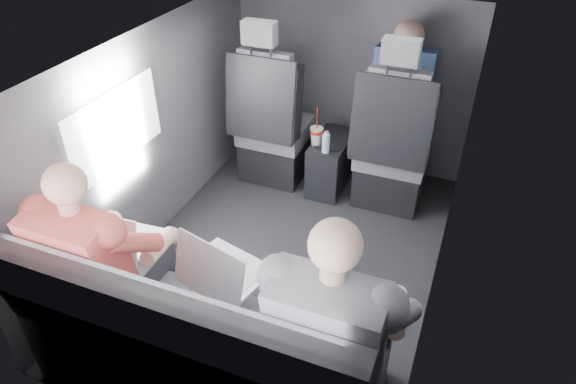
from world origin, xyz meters
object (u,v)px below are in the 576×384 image
at_px(laptop_silver, 221,269).
at_px(front_seat_right, 392,154).
at_px(soda_cup, 316,135).
at_px(passenger_front_right, 401,92).
at_px(water_bottle, 326,143).
at_px(laptop_black, 361,304).
at_px(laptop_white, 121,239).
at_px(rear_bench, 198,354).
at_px(passenger_rear_right, 336,330).
at_px(front_seat_left, 273,131).
at_px(center_console, 331,163).
at_px(passenger_rear_left, 108,262).

bearing_deg(laptop_silver, front_seat_right, 75.79).
distance_m(soda_cup, passenger_front_right, 0.66).
bearing_deg(front_seat_right, soda_cup, -172.96).
xyz_separation_m(water_bottle, laptop_black, (0.64, -1.49, 0.16)).
bearing_deg(laptop_white, rear_bench, -24.50).
bearing_deg(laptop_white, passenger_front_right, 64.02).
bearing_deg(passenger_front_right, laptop_white, -115.98).
distance_m(laptop_white, laptop_black, 1.17).
distance_m(front_seat_right, passenger_rear_right, 1.83).
bearing_deg(laptop_white, front_seat_left, 87.59).
distance_m(center_console, soda_cup, 0.30).
bearing_deg(rear_bench, laptop_white, 155.50).
distance_m(water_bottle, laptop_white, 1.62).
distance_m(front_seat_left, passenger_front_right, 0.97).
relative_size(front_seat_left, laptop_silver, 2.99).
bearing_deg(front_seat_right, passenger_rear_left, -117.52).
distance_m(laptop_silver, passenger_front_right, 1.98).
relative_size(front_seat_left, passenger_front_right, 1.56).
bearing_deg(passenger_rear_left, passenger_front_right, 66.25).
bearing_deg(rear_bench, center_console, 90.00).
distance_m(soda_cup, passenger_rear_right, 1.88).
bearing_deg(water_bottle, laptop_silver, -89.46).
distance_m(center_console, laptop_white, 1.83).
xyz_separation_m(center_console, laptop_black, (0.65, -1.68, 0.43)).
bearing_deg(front_seat_right, passenger_rear_right, -85.25).
height_order(front_seat_left, center_console, front_seat_left).
relative_size(front_seat_left, passenger_rear_left, 1.06).
height_order(rear_bench, soda_cup, rear_bench).
bearing_deg(center_console, front_seat_left, -174.93).
height_order(laptop_black, passenger_rear_left, passenger_rear_left).
bearing_deg(rear_bench, laptop_black, 22.16).
height_order(front_seat_left, front_seat_right, same).
distance_m(center_console, passenger_rear_right, 1.99).
bearing_deg(passenger_rear_right, center_console, 108.00).
bearing_deg(front_seat_left, rear_bench, -76.69).
xyz_separation_m(soda_cup, laptop_white, (-0.44, -1.60, 0.16)).
relative_size(laptop_black, passenger_rear_right, 0.30).
height_order(front_seat_left, laptop_white, front_seat_left).
distance_m(soda_cup, laptop_black, 1.74).
relative_size(laptop_silver, passenger_front_right, 0.52).
distance_m(laptop_white, passenger_rear_right, 1.13).
xyz_separation_m(front_seat_right, passenger_rear_right, (0.15, -1.81, 0.23)).
relative_size(front_seat_left, laptop_black, 3.46).
height_order(front_seat_right, rear_bench, front_seat_right).
relative_size(passenger_rear_left, passenger_rear_right, 0.96).
bearing_deg(passenger_rear_right, laptop_black, 72.64).
height_order(front_seat_left, passenger_rear_right, front_seat_left).
distance_m(rear_bench, laptop_silver, 0.40).
xyz_separation_m(laptop_white, passenger_rear_left, (0.03, -0.14, -0.02)).
height_order(laptop_white, passenger_front_right, passenger_front_right).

